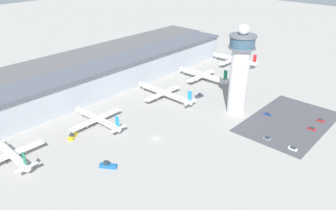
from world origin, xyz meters
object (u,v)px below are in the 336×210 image
(airplane_gate_echo, at_px, (203,75))
(airplane_gate_charlie, at_px, (97,119))
(airplane_gate_bravo, at_px, (11,154))
(service_truck_baggage, at_px, (73,136))
(car_yellow_taxi, at_px, (293,149))
(control_tower, at_px, (240,71))
(service_truck_catering, at_px, (108,165))
(car_blue_compact, at_px, (321,120))
(car_green_van, at_px, (312,129))
(airplane_gate_foxtrot, at_px, (234,59))
(car_navy_sedan, at_px, (267,114))
(car_black_suv, at_px, (267,138))
(service_truck_fuel, at_px, (199,96))
(airplane_gate_delta, at_px, (164,93))

(airplane_gate_echo, bearing_deg, airplane_gate_charlie, 177.90)
(airplane_gate_bravo, height_order, airplane_gate_charlie, airplane_gate_bravo)
(service_truck_baggage, distance_m, car_yellow_taxi, 112.94)
(control_tower, bearing_deg, service_truck_baggage, 150.48)
(control_tower, bearing_deg, service_truck_catering, 171.54)
(car_blue_compact, bearing_deg, car_green_van, 179.21)
(airplane_gate_bravo, relative_size, car_yellow_taxi, 7.06)
(control_tower, relative_size, airplane_gate_bravo, 1.63)
(car_yellow_taxi, bearing_deg, airplane_gate_charlie, 118.51)
(airplane_gate_foxtrot, bearing_deg, airplane_gate_echo, -175.72)
(service_truck_baggage, xyz_separation_m, car_navy_sedan, (92.96, -63.83, -0.40))
(airplane_gate_bravo, bearing_deg, car_black_suv, -38.88)
(airplane_gate_bravo, xyz_separation_m, car_black_suv, (98.29, -79.26, -3.22))
(service_truck_fuel, bearing_deg, car_navy_sedan, -81.49)
(airplane_gate_delta, xyz_separation_m, car_black_suv, (-0.75, -74.41, -3.53))
(service_truck_fuel, height_order, car_black_suv, service_truck_fuel)
(airplane_gate_foxtrot, bearing_deg, service_truck_catering, -167.51)
(control_tower, distance_m, car_black_suv, 42.36)
(airplane_gate_echo, bearing_deg, airplane_gate_bravo, 178.17)
(service_truck_fuel, distance_m, car_black_suv, 61.64)
(airplane_gate_charlie, relative_size, car_green_van, 8.69)
(airplane_gate_bravo, bearing_deg, airplane_gate_charlie, -1.29)
(service_truck_fuel, relative_size, car_green_van, 1.45)
(airplane_gate_foxtrot, relative_size, service_truck_catering, 5.22)
(airplane_gate_delta, height_order, car_yellow_taxi, airplane_gate_delta)
(car_black_suv, height_order, car_yellow_taxi, car_black_suv)
(car_blue_compact, distance_m, car_navy_sedan, 29.70)
(airplane_gate_charlie, relative_size, service_truck_baggage, 4.88)
(airplane_gate_echo, height_order, service_truck_fuel, airplane_gate_echo)
(airplane_gate_delta, height_order, airplane_gate_foxtrot, airplane_gate_foxtrot)
(car_yellow_taxi, relative_size, car_green_van, 1.08)
(control_tower, distance_m, car_yellow_taxi, 53.03)
(service_truck_baggage, bearing_deg, car_blue_compact, -40.33)
(airplane_gate_delta, relative_size, service_truck_fuel, 7.35)
(airplane_gate_foxtrot, distance_m, car_blue_compact, 106.47)
(car_black_suv, bearing_deg, car_green_van, -27.55)
(airplane_gate_echo, relative_size, service_truck_fuel, 6.70)
(airplane_gate_echo, xyz_separation_m, car_navy_sedan, (-17.78, -61.93, -3.94))
(service_truck_fuel, bearing_deg, control_tower, -94.42)
(car_navy_sedan, bearing_deg, car_green_van, -89.15)
(airplane_gate_bravo, bearing_deg, airplane_gate_delta, -2.80)
(airplane_gate_echo, xyz_separation_m, airplane_gate_foxtrot, (48.98, 3.67, -0.01))
(control_tower, bearing_deg, car_black_suv, -119.19)
(airplane_gate_echo, relative_size, airplane_gate_foxtrot, 1.01)
(car_yellow_taxi, bearing_deg, car_blue_compact, 0.46)
(car_blue_compact, relative_size, car_navy_sedan, 0.89)
(airplane_gate_bravo, distance_m, airplane_gate_echo, 141.62)
(airplane_gate_charlie, xyz_separation_m, service_truck_baggage, (-17.34, -1.53, -2.85))
(car_navy_sedan, bearing_deg, airplane_gate_bravo, 151.77)
(service_truck_catering, relative_size, car_yellow_taxi, 1.70)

